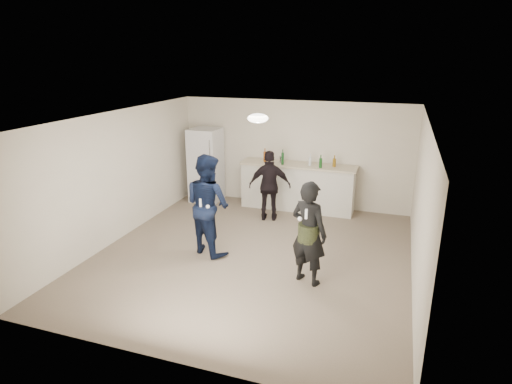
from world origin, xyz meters
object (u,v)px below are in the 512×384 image
(fridge, at_px, (206,165))
(spectator, at_px, (270,186))
(shaker, at_px, (281,160))
(woman, at_px, (309,233))
(man, at_px, (208,204))
(counter, at_px, (297,188))

(fridge, xyz_separation_m, spectator, (1.89, -0.79, -0.12))
(shaker, height_order, woman, woman)
(shaker, xyz_separation_m, man, (-0.59, -2.73, -0.25))
(fridge, distance_m, woman, 4.57)
(fridge, height_order, spectator, fridge)
(counter, distance_m, fridge, 2.33)
(shaker, xyz_separation_m, woman, (1.36, -3.24, -0.33))
(woman, bearing_deg, man, 6.39)
(spectator, bearing_deg, man, 59.34)
(counter, relative_size, spectator, 1.67)
(man, bearing_deg, counter, -85.52)
(counter, distance_m, spectator, 0.99)
(counter, relative_size, fridge, 1.44)
(counter, xyz_separation_m, spectator, (-0.42, -0.86, 0.25))
(shaker, bearing_deg, man, -102.27)
(fridge, xyz_separation_m, man, (1.29, -2.70, 0.02))
(shaker, bearing_deg, counter, 5.24)
(woman, bearing_deg, counter, -52.84)
(counter, distance_m, man, 2.98)
(fridge, bearing_deg, counter, 1.74)
(man, distance_m, woman, 2.03)
(shaker, bearing_deg, fridge, -179.02)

